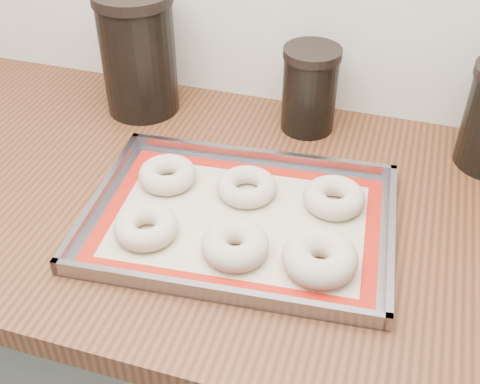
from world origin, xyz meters
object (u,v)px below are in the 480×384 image
(baking_tray, at_px, (240,219))
(bagel_back_right, at_px, (334,198))
(bagel_front_right, at_px, (320,258))
(canister_mid, at_px, (310,89))
(bagel_front_left, at_px, (146,227))
(canister_left, at_px, (138,53))
(bagel_back_mid, at_px, (247,187))
(bagel_front_mid, at_px, (235,245))
(bagel_back_left, at_px, (167,174))

(baking_tray, height_order, bagel_back_right, bagel_back_right)
(bagel_back_right, bearing_deg, bagel_front_right, -87.99)
(canister_mid, bearing_deg, bagel_front_right, -75.35)
(bagel_front_left, bearing_deg, canister_left, 114.85)
(bagel_back_right, bearing_deg, bagel_back_mid, -175.20)
(bagel_back_right, height_order, canister_mid, canister_mid)
(bagel_front_mid, xyz_separation_m, bagel_back_mid, (-0.02, 0.14, -0.00))
(baking_tray, height_order, bagel_front_left, bagel_front_left)
(bagel_front_right, xyz_separation_m, canister_left, (-0.42, 0.34, 0.09))
(canister_left, bearing_deg, bagel_front_right, -39.06)
(bagel_front_right, height_order, canister_left, canister_left)
(bagel_front_mid, bearing_deg, bagel_front_right, 3.67)
(bagel_front_mid, bearing_deg, baking_tray, 101.76)
(bagel_front_left, distance_m, bagel_back_right, 0.29)
(bagel_back_mid, relative_size, bagel_back_right, 1.00)
(bagel_back_left, bearing_deg, baking_tray, -21.47)
(bagel_front_left, bearing_deg, baking_tray, 30.80)
(bagel_front_mid, bearing_deg, bagel_front_left, 179.98)
(bagel_back_left, bearing_deg, canister_mid, 53.11)
(bagel_back_mid, bearing_deg, bagel_front_mid, -80.21)
(canister_left, distance_m, canister_mid, 0.33)
(bagel_back_right, relative_size, canister_left, 0.41)
(baking_tray, height_order, canister_left, canister_left)
(bagel_back_mid, height_order, canister_left, canister_left)
(canister_left, bearing_deg, bagel_front_mid, -49.32)
(bagel_front_left, bearing_deg, bagel_back_left, 98.64)
(bagel_front_right, height_order, bagel_back_right, bagel_front_right)
(bagel_back_mid, xyz_separation_m, canister_left, (-0.27, 0.21, 0.10))
(bagel_front_mid, bearing_deg, bagel_back_left, 140.65)
(bagel_back_left, relative_size, canister_mid, 0.59)
(bagel_back_left, xyz_separation_m, canister_left, (-0.14, 0.22, 0.10))
(bagel_front_left, height_order, canister_left, canister_left)
(bagel_back_left, distance_m, canister_mid, 0.31)
(canister_left, bearing_deg, bagel_back_mid, -37.35)
(bagel_front_mid, xyz_separation_m, bagel_back_right, (0.11, 0.15, -0.00))
(bagel_front_left, xyz_separation_m, bagel_back_right, (0.25, 0.15, 0.00))
(bagel_front_right, bearing_deg, bagel_back_left, 156.39)
(bagel_front_right, relative_size, bagel_back_right, 1.10)
(canister_mid, bearing_deg, bagel_back_right, -67.92)
(canister_mid, bearing_deg, bagel_front_left, -113.63)
(bagel_front_left, relative_size, bagel_back_right, 0.99)
(canister_left, bearing_deg, baking_tray, -44.08)
(bagel_back_mid, bearing_deg, bagel_back_right, 4.80)
(bagel_front_right, bearing_deg, canister_mid, 104.65)
(canister_left, bearing_deg, bagel_back_left, -57.10)
(bagel_front_left, bearing_deg, bagel_front_mid, -0.02)
(baking_tray, height_order, canister_mid, canister_mid)
(bagel_front_right, xyz_separation_m, canister_mid, (-0.09, 0.36, 0.06))
(bagel_front_mid, distance_m, canister_mid, 0.38)
(bagel_back_mid, relative_size, canister_mid, 0.60)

